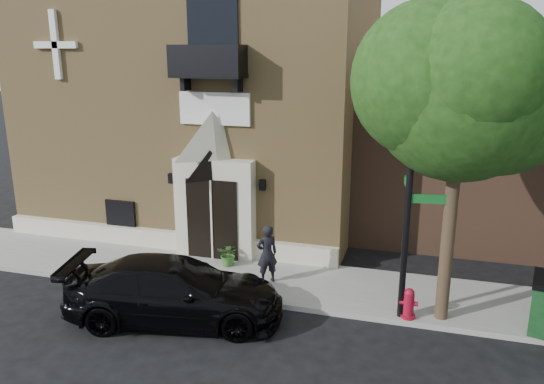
{
  "coord_description": "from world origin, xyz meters",
  "views": [
    {
      "loc": [
        5.26,
        -12.31,
        6.74
      ],
      "look_at": [
        1.12,
        2.0,
        2.65
      ],
      "focal_mm": 35.0,
      "sensor_mm": 36.0,
      "label": 1
    }
  ],
  "objects_px": {
    "black_sedan": "(175,291)",
    "pedestrian_near": "(267,254)",
    "street_sign": "(409,201)",
    "fire_hydrant": "(409,303)"
  },
  "relations": [
    {
      "from": "street_sign",
      "to": "pedestrian_near",
      "type": "height_order",
      "value": "street_sign"
    },
    {
      "from": "pedestrian_near",
      "to": "street_sign",
      "type": "bearing_deg",
      "value": 128.66
    },
    {
      "from": "black_sedan",
      "to": "street_sign",
      "type": "distance_m",
      "value": 6.2
    },
    {
      "from": "street_sign",
      "to": "pedestrian_near",
      "type": "bearing_deg",
      "value": 157.16
    },
    {
      "from": "fire_hydrant",
      "to": "pedestrian_near",
      "type": "xyz_separation_m",
      "value": [
        -4.02,
        1.05,
        0.47
      ]
    },
    {
      "from": "street_sign",
      "to": "fire_hydrant",
      "type": "bearing_deg",
      "value": -26.76
    },
    {
      "from": "street_sign",
      "to": "pedestrian_near",
      "type": "xyz_separation_m",
      "value": [
        -3.84,
        0.99,
        -2.16
      ]
    },
    {
      "from": "black_sedan",
      "to": "pedestrian_near",
      "type": "bearing_deg",
      "value": -45.62
    },
    {
      "from": "pedestrian_near",
      "to": "fire_hydrant",
      "type": "bearing_deg",
      "value": 128.49
    },
    {
      "from": "black_sedan",
      "to": "street_sign",
      "type": "height_order",
      "value": "street_sign"
    }
  ]
}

